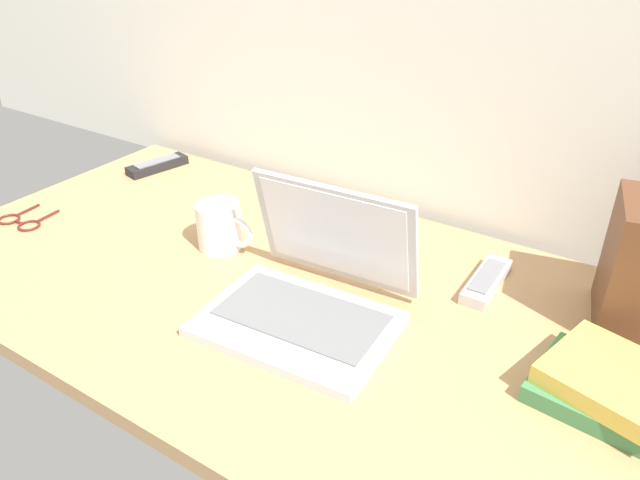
% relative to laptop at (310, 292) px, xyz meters
% --- Properties ---
extents(desk, '(1.60, 0.76, 0.03)m').
position_rel_laptop_xyz_m(desk, '(-0.03, 0.05, -0.06)').
color(desk, tan).
rests_on(desk, ground).
extents(laptop, '(0.32, 0.29, 0.21)m').
position_rel_laptop_xyz_m(laptop, '(0.00, 0.00, 0.00)').
color(laptop, silver).
rests_on(laptop, desk).
extents(coffee_mug, '(0.13, 0.09, 0.10)m').
position_rel_laptop_xyz_m(coffee_mug, '(-0.28, 0.09, 0.00)').
color(coffee_mug, white).
rests_on(coffee_mug, desk).
extents(remote_control_near, '(0.05, 0.16, 0.02)m').
position_rel_laptop_xyz_m(remote_control_near, '(0.22, 0.24, -0.03)').
color(remote_control_near, '#B7B7B7').
rests_on(remote_control_near, desk).
extents(remote_control_far, '(0.08, 0.17, 0.02)m').
position_rel_laptop_xyz_m(remote_control_far, '(-0.68, 0.30, -0.03)').
color(remote_control_far, black).
rests_on(remote_control_far, desk).
extents(eyeglasses, '(0.11, 0.11, 0.01)m').
position_rel_laptop_xyz_m(eyeglasses, '(-0.71, -0.07, -0.04)').
color(eyeglasses, '#591E19').
rests_on(eyeglasses, desk).
extents(book_stack, '(0.22, 0.19, 0.06)m').
position_rel_laptop_xyz_m(book_stack, '(0.47, 0.06, -0.02)').
color(book_stack, '#3F7F4C').
rests_on(book_stack, desk).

